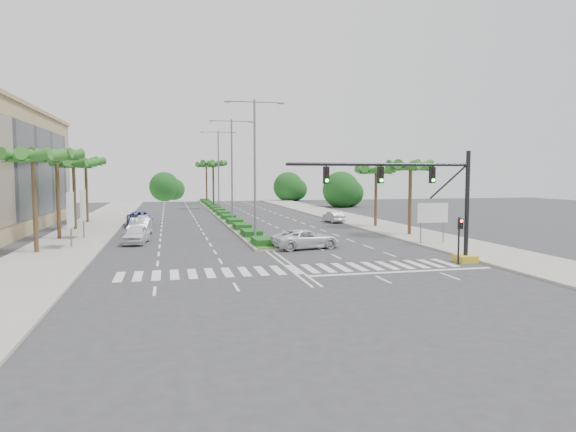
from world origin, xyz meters
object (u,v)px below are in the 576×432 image
object	(u,v)px
car_parked_c	(140,219)
car_parked_b	(140,227)
car_parked_a	(136,234)
car_crossing	(306,239)
car_right	(334,217)
car_parked_d	(143,221)

from	to	relation	value
car_parked_c	car_parked_b	bearing A→B (deg)	-92.18
car_parked_a	car_crossing	size ratio (longest dim) A/B	0.84
car_right	car_parked_c	bearing A→B (deg)	-4.96
car_parked_b	car_crossing	size ratio (longest dim) A/B	0.94
car_parked_a	car_parked_d	distance (m)	13.65
car_parked_a	car_parked_d	size ratio (longest dim) A/B	1.00
car_parked_d	car_crossing	bearing A→B (deg)	-56.35
car_parked_b	car_right	xyz separation A→B (m)	(21.63, 8.41, -0.15)
car_parked_d	car_right	xyz separation A→B (m)	(21.75, 0.37, 0.03)
car_parked_c	car_parked_d	world-z (taller)	car_parked_c
car_crossing	car_right	world-z (taller)	car_crossing
car_parked_c	car_crossing	bearing A→B (deg)	-62.36
car_parked_a	car_right	distance (m)	25.83
car_parked_a	car_crossing	distance (m)	14.17
car_parked_a	car_parked_c	world-z (taller)	car_parked_c
car_parked_a	car_crossing	bearing A→B (deg)	-16.94
car_parked_a	car_parked_d	bearing A→B (deg)	97.73
car_parked_b	car_parked_d	bearing A→B (deg)	96.36
car_crossing	car_right	xyz separation A→B (m)	(8.80, 19.88, -0.06)
car_parked_b	car_parked_c	xyz separation A→B (m)	(-0.53, 8.97, -0.02)
car_crossing	car_parked_d	bearing A→B (deg)	22.62
car_parked_b	car_right	bearing A→B (deg)	26.77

